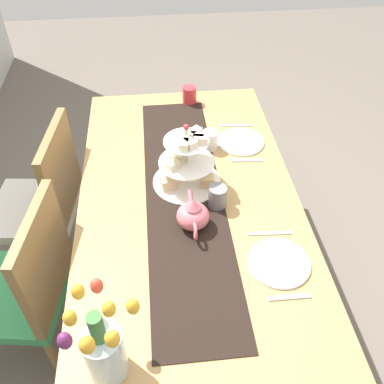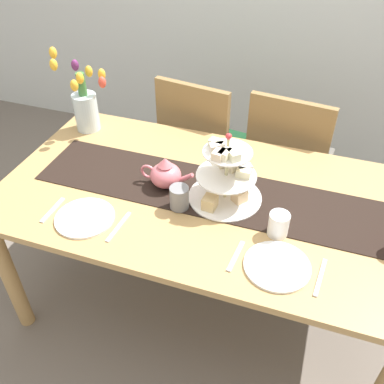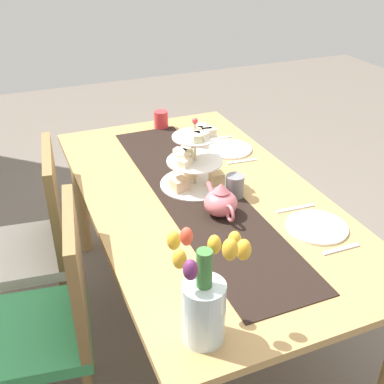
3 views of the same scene
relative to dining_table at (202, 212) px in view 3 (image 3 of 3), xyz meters
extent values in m
plane|color=#6B6056|center=(0.00, 0.00, -0.63)|extent=(8.00, 8.00, 0.00)
cube|color=tan|center=(0.00, 0.00, 0.08)|extent=(1.73, 0.94, 0.03)
cylinder|color=tan|center=(0.79, -0.40, -0.28)|extent=(0.07, 0.07, 0.69)
cylinder|color=tan|center=(0.79, 0.40, -0.28)|extent=(0.07, 0.07, 0.69)
cylinder|color=olive|center=(-0.08, 0.56, -0.42)|extent=(0.04, 0.04, 0.41)
cube|color=#389356|center=(-0.23, 0.77, -0.19)|extent=(0.48, 0.48, 0.05)
cube|color=olive|center=(-0.26, 0.58, 0.06)|extent=(0.42, 0.10, 0.45)
cylinder|color=olive|center=(0.43, 0.57, -0.42)|extent=(0.04, 0.04, 0.41)
cylinder|color=olive|center=(0.07, 0.61, -0.42)|extent=(0.04, 0.04, 0.41)
cube|color=silver|center=(0.27, 0.77, -0.19)|extent=(0.47, 0.47, 0.05)
cube|color=olive|center=(0.25, 0.58, 0.06)|extent=(0.42, 0.09, 0.45)
cube|color=black|center=(0.00, 0.02, 0.10)|extent=(1.47, 0.33, 0.00)
cylinder|color=beige|center=(0.08, 0.00, 0.24)|extent=(0.01, 0.01, 0.28)
cylinder|color=white|center=(0.08, 0.00, 0.10)|extent=(0.30, 0.30, 0.01)
cylinder|color=white|center=(0.08, 0.00, 0.21)|extent=(0.24, 0.24, 0.01)
cylinder|color=white|center=(0.08, 0.00, 0.32)|extent=(0.19, 0.19, 0.01)
cube|color=beige|center=(0.14, -0.01, 0.13)|extent=(0.07, 0.07, 0.05)
cube|color=beige|center=(0.05, 0.08, 0.13)|extent=(0.07, 0.08, 0.05)
cube|color=#D8BA7F|center=(0.04, -0.09, 0.13)|extent=(0.06, 0.06, 0.05)
cube|color=#F3E6B5|center=(0.15, 0.01, 0.23)|extent=(0.06, 0.04, 0.03)
cube|color=silver|center=(0.14, 0.04, 0.23)|extent=(0.07, 0.06, 0.03)
cube|color=#F4E4BF|center=(0.09, 0.04, 0.23)|extent=(0.06, 0.07, 0.03)
cube|color=beige|center=(0.04, 0.06, 0.23)|extent=(0.06, 0.07, 0.03)
cube|color=beige|center=(0.03, 0.01, 0.34)|extent=(0.06, 0.05, 0.03)
cube|color=#F1E1C7|center=(0.04, -0.01, 0.34)|extent=(0.07, 0.06, 0.03)
cube|color=beige|center=(0.06, -0.05, 0.34)|extent=(0.04, 0.06, 0.03)
cube|color=beige|center=(0.08, -0.04, 0.34)|extent=(0.05, 0.06, 0.03)
cube|color=beige|center=(0.11, -0.04, 0.34)|extent=(0.06, 0.07, 0.03)
sphere|color=red|center=(0.08, 0.00, 0.39)|extent=(0.02, 0.02, 0.02)
ellipsoid|color=#D66B75|center=(-0.18, 0.00, 0.15)|extent=(0.13, 0.13, 0.10)
cone|color=#D66B75|center=(-0.18, 0.00, 0.22)|extent=(0.06, 0.06, 0.04)
cylinder|color=#D66B75|center=(-0.09, 0.00, 0.16)|extent=(0.07, 0.02, 0.06)
torus|color=#D66B75|center=(-0.26, 0.00, 0.15)|extent=(0.07, 0.01, 0.07)
cylinder|color=silver|center=(-0.73, 0.31, 0.19)|extent=(0.12, 0.12, 0.19)
cylinder|color=#3D7538|center=(-0.73, 0.31, 0.33)|extent=(0.04, 0.04, 0.12)
ellipsoid|color=#EF4C38|center=(-0.61, 0.31, 0.36)|extent=(0.04, 0.04, 0.06)
ellipsoid|color=yellow|center=(-0.64, 0.36, 0.38)|extent=(0.04, 0.04, 0.06)
ellipsoid|color=yellow|center=(-0.71, 0.37, 0.38)|extent=(0.04, 0.04, 0.06)
ellipsoid|color=#6B2860|center=(-0.79, 0.37, 0.40)|extent=(0.04, 0.04, 0.06)
ellipsoid|color=yellow|center=(-0.84, 0.30, 0.47)|extent=(0.04, 0.04, 0.06)
ellipsoid|color=yellow|center=(-0.82, 0.25, 0.44)|extent=(0.04, 0.04, 0.06)
ellipsoid|color=yellow|center=(-0.70, 0.21, 0.38)|extent=(0.04, 0.04, 0.06)
ellipsoid|color=yellow|center=(-0.70, 0.27, 0.38)|extent=(0.04, 0.04, 0.06)
cylinder|color=white|center=(-0.40, -0.29, 0.10)|extent=(0.23, 0.23, 0.01)
cube|color=silver|center=(-0.54, -0.29, 0.10)|extent=(0.02, 0.15, 0.01)
cube|color=silver|center=(-0.25, -0.29, 0.10)|extent=(0.02, 0.17, 0.01)
cylinder|color=white|center=(0.35, -0.29, 0.10)|extent=(0.23, 0.23, 0.01)
cube|color=silver|center=(0.20, -0.29, 0.10)|extent=(0.03, 0.15, 0.01)
cube|color=silver|center=(0.49, -0.29, 0.10)|extent=(0.03, 0.17, 0.01)
cylinder|color=slate|center=(-0.08, -0.11, 0.15)|extent=(0.08, 0.08, 0.09)
cylinder|color=white|center=(0.32, -0.13, 0.14)|extent=(0.08, 0.08, 0.09)
cylinder|color=red|center=(0.75, -0.08, 0.14)|extent=(0.08, 0.08, 0.09)
camera|label=1|loc=(-1.30, 0.12, 1.34)|focal=39.18mm
camera|label=2|loc=(0.38, -1.30, 1.21)|focal=39.61mm
camera|label=3|loc=(-1.59, 0.70, 1.11)|focal=44.74mm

